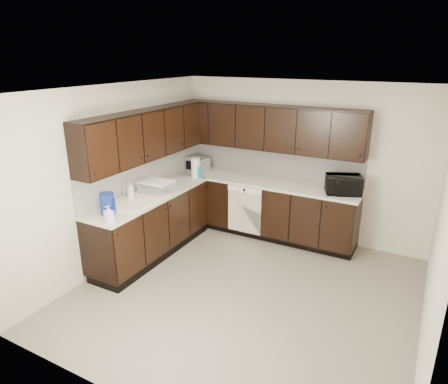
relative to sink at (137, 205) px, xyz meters
The scene contains 20 objects.
floor 1.90m from the sink, ahead, with size 4.00×4.00×0.00m, color gray.
ceiling 2.33m from the sink, ahead, with size 4.00×4.00×0.00m, color white.
wall_back 2.65m from the sink, 50.13° to the left, with size 4.00×0.02×2.50m, color beige.
wall_left 0.49m from the sink, behind, with size 0.02×4.00×2.50m, color beige.
wall_right 3.70m from the sink, ahead, with size 0.02×4.00×2.50m, color beige.
wall_front 2.63m from the sink, 49.77° to the right, with size 4.00×0.02×2.50m, color beige.
lower_cabinets 1.39m from the sink, 58.99° to the left, with size 3.00×2.80×0.90m.
countertop 1.31m from the sink, 59.01° to the left, with size 3.03×2.83×0.04m.
backsplash 1.44m from the sink, 70.83° to the left, with size 3.00×2.80×0.48m.
upper_cabinets 1.61m from the sink, 64.56° to the left, with size 3.00×2.80×0.70m.
dishwasher 1.76m from the sink, 55.40° to the left, with size 0.58×0.04×0.78m.
sink is the anchor object (origin of this frame).
microwave 2.96m from the sink, 34.53° to the left, with size 0.49×0.33×0.27m, color black.
soap_bottle_a 0.72m from the sink, 76.96° to the right, with size 0.09×0.09×0.20m, color gray.
soap_bottle_b 0.23m from the sink, 163.88° to the left, with size 0.10×0.10×0.27m, color gray.
toaster_oven 1.72m from the sink, 92.31° to the left, with size 0.37×0.27×0.23m, color silver.
storage_bin 0.44m from the sink, 85.52° to the left, with size 0.44×0.33×0.17m, color silver.
blue_pitcher 0.56m from the sink, 91.49° to the right, with size 0.18×0.18×0.28m, color navy.
teal_tumbler 1.38m from the sink, 82.46° to the left, with size 0.08×0.08×0.18m, color #0B737C.
paper_towel_roll 1.38m from the sink, 85.34° to the left, with size 0.14×0.14×0.32m, color silver.
Camera 1 is at (1.83, -3.97, 2.88)m, focal length 32.00 mm.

